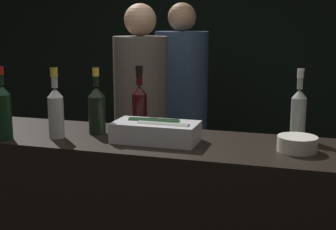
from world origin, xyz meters
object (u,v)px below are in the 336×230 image
(champagne_bottle, at_px, (97,108))
(person_blond_tee, at_px, (141,122))
(red_wine_bottle_black_foil, at_px, (139,104))
(ice_bin_with_bottles, at_px, (157,131))
(rose_wine_bottle, at_px, (56,110))
(person_in_hoodie, at_px, (181,109))
(white_wine_bottle, at_px, (299,111))
(red_wine_bottle_burgundy, at_px, (3,111))
(bowl_white, at_px, (297,143))

(champagne_bottle, distance_m, person_blond_tee, 0.82)
(red_wine_bottle_black_foil, height_order, champagne_bottle, red_wine_bottle_black_foil)
(ice_bin_with_bottles, xyz_separation_m, rose_wine_bottle, (-0.49, -0.07, 0.09))
(champagne_bottle, distance_m, person_in_hoodie, 1.32)
(white_wine_bottle, bearing_deg, rose_wine_bottle, -164.58)
(red_wine_bottle_burgundy, xyz_separation_m, white_wine_bottle, (1.36, 0.42, -0.00))
(bowl_white, bearing_deg, white_wine_bottle, 91.45)
(ice_bin_with_bottles, bearing_deg, bowl_white, 1.74)
(bowl_white, height_order, person_in_hoodie, person_in_hoodie)
(red_wine_bottle_black_foil, distance_m, champagne_bottle, 0.23)
(red_wine_bottle_black_foil, relative_size, champagne_bottle, 1.01)
(person_in_hoodie, xyz_separation_m, person_blond_tee, (-0.14, -0.52, -0.00))
(bowl_white, distance_m, red_wine_bottle_black_foil, 0.84)
(white_wine_bottle, distance_m, person_blond_tee, 1.22)
(white_wine_bottle, bearing_deg, person_in_hoodie, 128.41)
(ice_bin_with_bottles, relative_size, white_wine_bottle, 1.17)
(champagne_bottle, height_order, person_in_hoodie, person_in_hoodie)
(bowl_white, height_order, rose_wine_bottle, rose_wine_bottle)
(rose_wine_bottle, height_order, red_wine_bottle_burgundy, red_wine_bottle_burgundy)
(rose_wine_bottle, relative_size, person_blond_tee, 0.20)
(ice_bin_with_bottles, bearing_deg, person_in_hoodie, 100.29)
(red_wine_bottle_black_foil, xyz_separation_m, red_wine_bottle_burgundy, (-0.55, -0.39, 0.01))
(red_wine_bottle_black_foil, height_order, person_in_hoodie, person_in_hoodie)
(person_in_hoodie, bearing_deg, red_wine_bottle_black_foil, -12.58)
(bowl_white, xyz_separation_m, red_wine_bottle_burgundy, (-1.36, -0.19, 0.11))
(red_wine_bottle_burgundy, height_order, person_blond_tee, person_blond_tee)
(person_in_hoodie, bearing_deg, rose_wine_bottle, -26.44)
(bowl_white, height_order, red_wine_bottle_burgundy, red_wine_bottle_burgundy)
(person_in_hoodie, bearing_deg, red_wine_bottle_burgundy, -33.66)
(ice_bin_with_bottles, relative_size, person_blond_tee, 0.23)
(bowl_white, relative_size, person_blond_tee, 0.10)
(red_wine_bottle_black_foil, distance_m, red_wine_bottle_burgundy, 0.68)
(ice_bin_with_bottles, height_order, person_in_hoodie, person_in_hoodie)
(person_blond_tee, bearing_deg, person_in_hoodie, 4.09)
(red_wine_bottle_black_foil, bearing_deg, champagne_bottle, -139.42)
(ice_bin_with_bottles, height_order, person_blond_tee, person_blond_tee)
(red_wine_bottle_burgundy, bearing_deg, white_wine_bottle, 17.10)
(red_wine_bottle_burgundy, relative_size, person_blond_tee, 0.20)
(champagne_bottle, height_order, white_wine_bottle, white_wine_bottle)
(red_wine_bottle_burgundy, relative_size, person_in_hoodie, 0.20)
(bowl_white, relative_size, rose_wine_bottle, 0.51)
(ice_bin_with_bottles, distance_m, person_in_hoodie, 1.39)
(ice_bin_with_bottles, relative_size, champagne_bottle, 1.19)
(white_wine_bottle, xyz_separation_m, person_in_hoodie, (-0.89, 1.12, -0.24))
(rose_wine_bottle, distance_m, red_wine_bottle_burgundy, 0.25)
(person_in_hoodie, bearing_deg, ice_bin_with_bottles, -6.38)
(red_wine_bottle_black_foil, bearing_deg, person_in_hoodie, 94.09)
(champagne_bottle, distance_m, red_wine_bottle_burgundy, 0.45)
(ice_bin_with_bottles, xyz_separation_m, person_blond_tee, (-0.39, 0.85, -0.16))
(red_wine_bottle_burgundy, distance_m, white_wine_bottle, 1.42)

